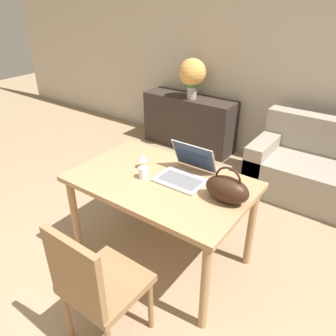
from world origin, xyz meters
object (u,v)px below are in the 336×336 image
object	(u,v)px
chair	(95,283)
drinking_glass	(143,173)
laptop	(187,169)
flower_vase	(192,75)
couch	(320,173)
wine_glass	(143,158)
handbag	(227,189)

from	to	relation	value
chair	drinking_glass	distance (m)	0.87
laptop	flower_vase	bearing A→B (deg)	121.06
couch	wine_glass	world-z (taller)	wine_glass
wine_glass	chair	bearing A→B (deg)	-67.38
couch	wine_glass	xyz separation A→B (m)	(-1.04, -1.67, 0.56)
couch	laptop	size ratio (longest dim) A/B	3.85
couch	drinking_glass	distance (m)	2.09
laptop	flower_vase	world-z (taller)	flower_vase
drinking_glass	flower_vase	size ratio (longest dim) A/B	0.17
handbag	wine_glass	bearing A→B (deg)	177.57
couch	wine_glass	size ratio (longest dim) A/B	11.63
couch	flower_vase	size ratio (longest dim) A/B	2.73
laptop	handbag	bearing A→B (deg)	-16.59
chair	handbag	world-z (taller)	handbag
wine_glass	laptop	bearing A→B (deg)	13.12
flower_vase	drinking_glass	bearing A→B (deg)	-67.30
handbag	flower_vase	size ratio (longest dim) A/B	0.59
laptop	drinking_glass	distance (m)	0.33
wine_glass	handbag	distance (m)	0.75
wine_glass	flower_vase	bearing A→B (deg)	111.28
chair	handbag	size ratio (longest dim) A/B	3.05
drinking_glass	handbag	size ratio (longest dim) A/B	0.28
chair	handbag	bearing A→B (deg)	67.49
wine_glass	handbag	size ratio (longest dim) A/B	0.40
chair	wine_glass	bearing A→B (deg)	113.34
couch	flower_vase	xyz separation A→B (m)	(-1.79, 0.25, 0.75)
laptop	handbag	world-z (taller)	handbag
wine_glass	flower_vase	size ratio (longest dim) A/B	0.24
chair	drinking_glass	size ratio (longest dim) A/B	10.80
couch	laptop	world-z (taller)	laptop
chair	flower_vase	size ratio (longest dim) A/B	1.80
couch	flower_vase	distance (m)	1.96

